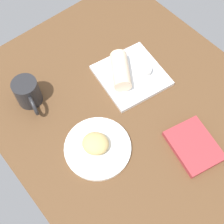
% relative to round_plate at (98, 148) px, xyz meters
% --- Properties ---
extents(dining_table, '(1.10, 0.90, 0.04)m').
position_rel_round_plate_xyz_m(dining_table, '(-0.05, 0.19, -0.03)').
color(dining_table, brown).
rests_on(dining_table, ground).
extents(round_plate, '(0.22, 0.22, 0.01)m').
position_rel_round_plate_xyz_m(round_plate, '(0.00, 0.00, 0.00)').
color(round_plate, white).
rests_on(round_plate, dining_table).
extents(scone_pastry, '(0.12, 0.11, 0.04)m').
position_rel_round_plate_xyz_m(scone_pastry, '(-0.01, -0.00, 0.03)').
color(scone_pastry, tan).
rests_on(scone_pastry, round_plate).
extents(square_plate, '(0.26, 0.26, 0.02)m').
position_rel_round_plate_xyz_m(square_plate, '(-0.15, 0.28, 0.00)').
color(square_plate, white).
rests_on(square_plate, dining_table).
extents(sauce_cup, '(0.05, 0.05, 0.03)m').
position_rel_round_plate_xyz_m(sauce_cup, '(-0.12, 0.32, 0.02)').
color(sauce_cup, silver).
rests_on(sauce_cup, square_plate).
extents(breakfast_wrap, '(0.16, 0.13, 0.06)m').
position_rel_round_plate_xyz_m(breakfast_wrap, '(-0.17, 0.24, 0.04)').
color(breakfast_wrap, beige).
rests_on(breakfast_wrap, square_plate).
extents(book_stack, '(0.20, 0.17, 0.02)m').
position_rel_round_plate_xyz_m(book_stack, '(0.20, 0.25, 0.00)').
color(book_stack, '#A53338').
rests_on(book_stack, dining_table).
extents(coffee_mug, '(0.14, 0.09, 0.10)m').
position_rel_round_plate_xyz_m(coffee_mug, '(-0.30, -0.07, 0.05)').
color(coffee_mug, '#262628').
rests_on(coffee_mug, dining_table).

